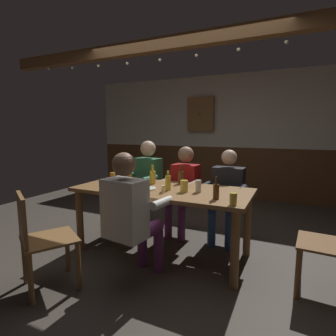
{
  "coord_description": "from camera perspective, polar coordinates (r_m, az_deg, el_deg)",
  "views": [
    {
      "loc": [
        1.31,
        -2.66,
        1.41
      ],
      "look_at": [
        0.0,
        0.13,
        0.97
      ],
      "focal_mm": 28.58,
      "sensor_mm": 36.0,
      "label": 1
    }
  ],
  "objects": [
    {
      "name": "ceiling_beam",
      "position": [
        3.53,
        2.41,
        25.26
      ],
      "size": [
        5.47,
        0.14,
        0.16
      ],
      "primitive_type": "cube",
      "color": "brown"
    },
    {
      "name": "back_wall_wainscot",
      "position": [
        5.86,
        11.92,
        -0.74
      ],
      "size": [
        6.08,
        0.12,
        1.05
      ],
      "primitive_type": "cube",
      "color": "brown",
      "rests_on": "ground_plane"
    },
    {
      "name": "person_3",
      "position": [
        2.47,
        -7.97,
        -9.39
      ],
      "size": [
        0.55,
        0.57,
        1.22
      ],
      "rotation": [
        0.0,
        0.0,
        -0.14
      ],
      "color": "silver",
      "rests_on": "ground_plane"
    },
    {
      "name": "plate_0",
      "position": [
        2.96,
        -4.61,
        -4.37
      ],
      "size": [
        0.21,
        0.21,
        0.01
      ],
      "primitive_type": "cylinder",
      "color": "white",
      "rests_on": "dining_table"
    },
    {
      "name": "wall_dart_cabinet",
      "position": [
        5.81,
        7.01,
        11.34
      ],
      "size": [
        0.56,
        0.15,
        0.7
      ],
      "color": "brown"
    },
    {
      "name": "person_1",
      "position": [
        3.62,
        3.29,
        -3.86
      ],
      "size": [
        0.51,
        0.54,
        1.19
      ],
      "rotation": [
        0.0,
        0.0,
        3.07
      ],
      "color": "#AD1919",
      "rests_on": "ground_plane"
    },
    {
      "name": "person_0",
      "position": [
        3.87,
        -4.84,
        -2.58
      ],
      "size": [
        0.55,
        0.55,
        1.26
      ],
      "rotation": [
        0.0,
        0.0,
        2.98
      ],
      "color": "#33724C",
      "rests_on": "ground_plane"
    },
    {
      "name": "dining_table",
      "position": [
        3.03,
        -1.31,
        -6.2
      ],
      "size": [
        1.95,
        0.86,
        0.76
      ],
      "color": "brown",
      "rests_on": "ground_plane"
    },
    {
      "name": "bottle_2",
      "position": [
        2.89,
        0.02,
        -3.08
      ],
      "size": [
        0.06,
        0.06,
        0.21
      ],
      "color": "gold",
      "rests_on": "dining_table"
    },
    {
      "name": "bottle_3",
      "position": [
        2.56,
        10.23,
        -4.82
      ],
      "size": [
        0.06,
        0.06,
        0.21
      ],
      "color": "#593314",
      "rests_on": "dining_table"
    },
    {
      "name": "pint_glass_2",
      "position": [
        3.18,
        -11.71,
        -2.35
      ],
      "size": [
        0.06,
        0.06,
        0.16
      ],
      "primitive_type": "cylinder",
      "color": "gold",
      "rests_on": "dining_table"
    },
    {
      "name": "pint_glass_3",
      "position": [
        2.4,
        13.74,
        -6.44
      ],
      "size": [
        0.06,
        0.06,
        0.11
      ],
      "primitive_type": "cylinder",
      "color": "#E5C64C",
      "rests_on": "dining_table"
    },
    {
      "name": "bottle_1",
      "position": [
        3.25,
        2.8,
        -1.89
      ],
      "size": [
        0.07,
        0.07,
        0.23
      ],
      "color": "#593314",
      "rests_on": "dining_table"
    },
    {
      "name": "string_lights",
      "position": [
        3.44,
        2.04,
        22.89
      ],
      "size": [
        4.29,
        0.04,
        0.11
      ],
      "color": "#F9EAB2"
    },
    {
      "name": "person_2",
      "position": [
        3.45,
        12.4,
        -4.9
      ],
      "size": [
        0.54,
        0.51,
        1.17
      ],
      "rotation": [
        0.0,
        0.0,
        3.11
      ],
      "color": "black",
      "rests_on": "ground_plane"
    },
    {
      "name": "table_candle",
      "position": [
        2.77,
        -1.04,
        -4.54
      ],
      "size": [
        0.04,
        0.04,
        0.08
      ],
      "primitive_type": "cylinder",
      "color": "#F9E08C",
      "rests_on": "dining_table"
    },
    {
      "name": "pint_glass_1",
      "position": [
        2.82,
        6.48,
        -3.86
      ],
      "size": [
        0.06,
        0.06,
        0.13
      ],
      "primitive_type": "cylinder",
      "color": "white",
      "rests_on": "dining_table"
    },
    {
      "name": "back_wall_upper",
      "position": [
        5.8,
        12.29,
        11.7
      ],
      "size": [
        6.08,
        0.12,
        1.48
      ],
      "primitive_type": "cube",
      "color": "beige"
    },
    {
      "name": "ground_plane",
      "position": [
        3.28,
        -1.01,
        -17.35
      ],
      "size": [
        7.3,
        7.3,
        0.0
      ],
      "primitive_type": "plane",
      "color": "#423A33"
    },
    {
      "name": "pint_glass_0",
      "position": [
        3.61,
        -8.32,
        -1.07
      ],
      "size": [
        0.08,
        0.08,
        0.15
      ],
      "primitive_type": "cylinder",
      "color": "gold",
      "rests_on": "dining_table"
    },
    {
      "name": "bottle_0",
      "position": [
        3.23,
        -3.28,
        -1.88
      ],
      "size": [
        0.07,
        0.07,
        0.23
      ],
      "color": "gold",
      "rests_on": "dining_table"
    },
    {
      "name": "chair_empty_near_left",
      "position": [
        2.65,
        -25.77,
        -13.35
      ],
      "size": [
        0.6,
        0.6,
        0.88
      ],
      "rotation": [
        0.0,
        0.0,
        -0.54
      ],
      "color": "brown",
      "rests_on": "ground_plane"
    },
    {
      "name": "pint_glass_4",
      "position": [
        2.82,
        3.46,
        -3.87
      ],
      "size": [
        0.08,
        0.08,
        0.12
      ],
      "primitive_type": "cylinder",
      "color": "#E5C64C",
      "rests_on": "dining_table"
    }
  ]
}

